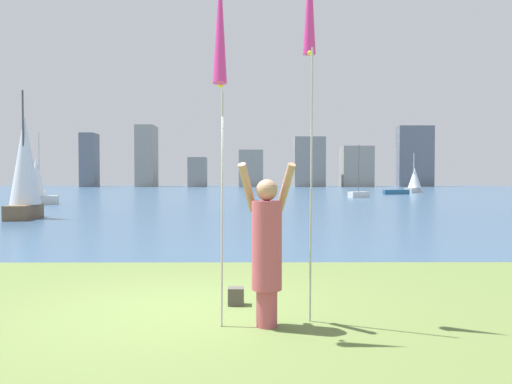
{
  "coord_description": "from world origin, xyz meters",
  "views": [
    {
      "loc": [
        1.02,
        -6.66,
        1.75
      ],
      "look_at": [
        1.1,
        10.6,
        1.28
      ],
      "focal_mm": 34.81,
      "sensor_mm": 36.0,
      "label": 1
    }
  ],
  "objects_px": {
    "person": "(267,246)",
    "sailboat_2": "(414,181)",
    "kite_flag_left": "(220,30)",
    "sailboat_5": "(37,181)",
    "sailboat_7": "(359,194)",
    "sailboat_3": "(25,169)",
    "sailboat_0": "(396,191)",
    "kite_flag_right": "(310,10)",
    "bag": "(236,296)"
  },
  "relations": [
    {
      "from": "person",
      "to": "sailboat_7",
      "type": "height_order",
      "value": "sailboat_7"
    },
    {
      "from": "person",
      "to": "sailboat_7",
      "type": "distance_m",
      "value": 41.2
    },
    {
      "from": "sailboat_5",
      "to": "person",
      "type": "bearing_deg",
      "value": -61.92
    },
    {
      "from": "sailboat_2",
      "to": "sailboat_3",
      "type": "bearing_deg",
      "value": -126.93
    },
    {
      "from": "person",
      "to": "sailboat_0",
      "type": "distance_m",
      "value": 51.95
    },
    {
      "from": "sailboat_5",
      "to": "sailboat_7",
      "type": "bearing_deg",
      "value": 26.84
    },
    {
      "from": "kite_flag_left",
      "to": "sailboat_7",
      "type": "xyz_separation_m",
      "value": [
        10.14,
        40.24,
        -3.11
      ]
    },
    {
      "from": "sailboat_0",
      "to": "sailboat_7",
      "type": "relative_size",
      "value": 1.04
    },
    {
      "from": "kite_flag_right",
      "to": "sailboat_0",
      "type": "xyz_separation_m",
      "value": [
        15.26,
        49.17,
        -3.44
      ]
    },
    {
      "from": "person",
      "to": "kite_flag_right",
      "type": "height_order",
      "value": "kite_flag_right"
    },
    {
      "from": "kite_flag_right",
      "to": "sailboat_3",
      "type": "distance_m",
      "value": 18.95
    },
    {
      "from": "kite_flag_right",
      "to": "bag",
      "type": "distance_m",
      "value": 3.88
    },
    {
      "from": "sailboat_7",
      "to": "kite_flag_left",
      "type": "bearing_deg",
      "value": -104.14
    },
    {
      "from": "sailboat_0",
      "to": "person",
      "type": "bearing_deg",
      "value": -107.71
    },
    {
      "from": "sailboat_2",
      "to": "sailboat_5",
      "type": "xyz_separation_m",
      "value": [
        -34.71,
        -28.18,
        0.07
      ]
    },
    {
      "from": "sailboat_0",
      "to": "sailboat_5",
      "type": "distance_m",
      "value": 37.56
    },
    {
      "from": "sailboat_0",
      "to": "kite_flag_right",
      "type": "bearing_deg",
      "value": -107.25
    },
    {
      "from": "bag",
      "to": "sailboat_5",
      "type": "xyz_separation_m",
      "value": [
        -14.39,
        26.73,
        1.45
      ]
    },
    {
      "from": "person",
      "to": "sailboat_2",
      "type": "height_order",
      "value": "sailboat_2"
    },
    {
      "from": "kite_flag_left",
      "to": "sailboat_0",
      "type": "bearing_deg",
      "value": 71.8
    },
    {
      "from": "kite_flag_left",
      "to": "bag",
      "type": "bearing_deg",
      "value": 83.45
    },
    {
      "from": "sailboat_0",
      "to": "sailboat_2",
      "type": "distance_m",
      "value": 7.71
    },
    {
      "from": "person",
      "to": "sailboat_3",
      "type": "height_order",
      "value": "sailboat_3"
    },
    {
      "from": "sailboat_0",
      "to": "sailboat_3",
      "type": "distance_m",
      "value": 42.49
    },
    {
      "from": "kite_flag_left",
      "to": "sailboat_2",
      "type": "relative_size",
      "value": 0.85
    },
    {
      "from": "sailboat_3",
      "to": "sailboat_7",
      "type": "relative_size",
      "value": 1.14
    },
    {
      "from": "kite_flag_left",
      "to": "sailboat_7",
      "type": "distance_m",
      "value": 41.62
    },
    {
      "from": "bag",
      "to": "sailboat_2",
      "type": "relative_size",
      "value": 0.05
    },
    {
      "from": "sailboat_0",
      "to": "sailboat_7",
      "type": "xyz_separation_m",
      "value": [
        -6.2,
        -9.42,
        -0.06
      ]
    },
    {
      "from": "person",
      "to": "bag",
      "type": "height_order",
      "value": "person"
    },
    {
      "from": "sailboat_5",
      "to": "sailboat_0",
      "type": "bearing_deg",
      "value": 35.43
    },
    {
      "from": "sailboat_0",
      "to": "bag",
      "type": "bearing_deg",
      "value": -108.47
    },
    {
      "from": "kite_flag_right",
      "to": "sailboat_3",
      "type": "xyz_separation_m",
      "value": [
        -10.69,
        15.57,
        -1.65
      ]
    },
    {
      "from": "kite_flag_left",
      "to": "sailboat_2",
      "type": "bearing_deg",
      "value": 69.96
    },
    {
      "from": "sailboat_3",
      "to": "sailboat_5",
      "type": "height_order",
      "value": "sailboat_3"
    },
    {
      "from": "sailboat_0",
      "to": "sailboat_7",
      "type": "bearing_deg",
      "value": -123.34
    },
    {
      "from": "kite_flag_left",
      "to": "sailboat_5",
      "type": "height_order",
      "value": "sailboat_5"
    },
    {
      "from": "person",
      "to": "bag",
      "type": "relative_size",
      "value": 8.09
    },
    {
      "from": "kite_flag_right",
      "to": "sailboat_5",
      "type": "height_order",
      "value": "sailboat_5"
    },
    {
      "from": "person",
      "to": "sailboat_3",
      "type": "xyz_separation_m",
      "value": [
        -10.15,
        15.88,
        1.22
      ]
    },
    {
      "from": "person",
      "to": "kite_flag_right",
      "type": "xyz_separation_m",
      "value": [
        0.53,
        0.32,
        2.87
      ]
    },
    {
      "from": "kite_flag_right",
      "to": "bag",
      "type": "xyz_separation_m",
      "value": [
        -0.93,
        0.67,
        -3.7
      ]
    },
    {
      "from": "kite_flag_left",
      "to": "sailboat_0",
      "type": "height_order",
      "value": "sailboat_0"
    },
    {
      "from": "kite_flag_left",
      "to": "sailboat_3",
      "type": "xyz_separation_m",
      "value": [
        -9.62,
        16.06,
        -1.25
      ]
    },
    {
      "from": "kite_flag_right",
      "to": "kite_flag_left",
      "type": "bearing_deg",
      "value": -155.03
    },
    {
      "from": "sailboat_5",
      "to": "sailboat_7",
      "type": "distance_m",
      "value": 27.37
    },
    {
      "from": "kite_flag_left",
      "to": "sailboat_2",
      "type": "xyz_separation_m",
      "value": [
        20.46,
        56.08,
        -1.92
      ]
    },
    {
      "from": "sailboat_2",
      "to": "bag",
      "type": "bearing_deg",
      "value": -110.31
    },
    {
      "from": "sailboat_2",
      "to": "kite_flag_right",
      "type": "bearing_deg",
      "value": -109.23
    },
    {
      "from": "bag",
      "to": "sailboat_0",
      "type": "xyz_separation_m",
      "value": [
        16.2,
        48.5,
        0.26
      ]
    }
  ]
}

